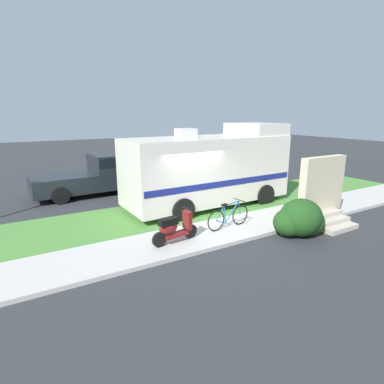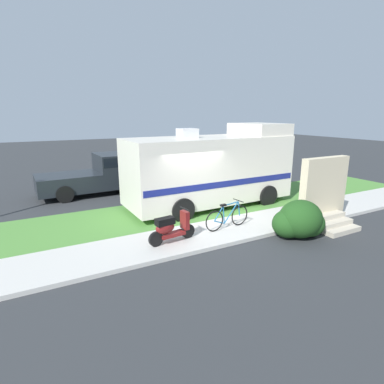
{
  "view_description": "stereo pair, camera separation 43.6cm",
  "coord_description": "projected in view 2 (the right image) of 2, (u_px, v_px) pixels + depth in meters",
  "views": [
    {
      "loc": [
        -5.61,
        -8.94,
        3.84
      ],
      "look_at": [
        -0.11,
        0.3,
        1.1
      ],
      "focal_mm": 28.97,
      "sensor_mm": 36.0,
      "label": 1
    },
    {
      "loc": [
        -5.23,
        -9.16,
        3.84
      ],
      "look_at": [
        -0.11,
        0.3,
        1.1
      ],
      "focal_mm": 28.97,
      "sensor_mm": 36.0,
      "label": 2
    }
  ],
  "objects": [
    {
      "name": "scooter",
      "position": [
        171.0,
        228.0,
        9.08
      ],
      "size": [
        1.55,
        0.51,
        0.97
      ],
      "color": "black",
      "rests_on": "ground"
    },
    {
      "name": "bicycle",
      "position": [
        227.0,
        217.0,
        10.24
      ],
      "size": [
        1.76,
        0.52,
        0.9
      ],
      "color": "black",
      "rests_on": "ground"
    },
    {
      "name": "bush_by_porch",
      "position": [
        299.0,
        221.0,
        9.7
      ],
      "size": [
        1.69,
        1.27,
        1.2
      ],
      "color": "#1E4719",
      "rests_on": "ground"
    },
    {
      "name": "pickup_truck_near",
      "position": [
        104.0,
        172.0,
        15.31
      ],
      "size": [
        5.15,
        2.38,
        1.9
      ],
      "color": "#1E2328",
      "rests_on": "ground"
    },
    {
      "name": "bottle_spare",
      "position": [
        286.0,
        209.0,
        11.96
      ],
      "size": [
        0.08,
        0.08,
        0.3
      ],
      "color": "#19722D",
      "rests_on": "ground"
    },
    {
      "name": "ground_plane",
      "position": [
        199.0,
        223.0,
        11.16
      ],
      "size": [
        80.0,
        80.0,
        0.0
      ],
      "primitive_type": "plane",
      "color": "#2D3033"
    },
    {
      "name": "porch_steps",
      "position": [
        325.0,
        199.0,
        10.69
      ],
      "size": [
        2.0,
        1.26,
        2.4
      ],
      "color": "#BCB29E",
      "rests_on": "ground"
    },
    {
      "name": "grass_strip",
      "position": [
        180.0,
        211.0,
        12.43
      ],
      "size": [
        24.0,
        3.4,
        0.08
      ],
      "color": "#4C8438",
      "rests_on": "ground"
    },
    {
      "name": "sidewalk",
      "position": [
        217.0,
        232.0,
        10.13
      ],
      "size": [
        24.0,
        2.0,
        0.12
      ],
      "color": "beige",
      "rests_on": "ground"
    },
    {
      "name": "bottle_green",
      "position": [
        298.0,
        209.0,
        12.03
      ],
      "size": [
        0.07,
        0.07,
        0.29
      ],
      "color": "#B2B2B7",
      "rests_on": "ground"
    },
    {
      "name": "motorhome_rv",
      "position": [
        212.0,
        168.0,
        12.87
      ],
      "size": [
        7.0,
        2.75,
        3.41
      ],
      "color": "silver",
      "rests_on": "ground"
    }
  ]
}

